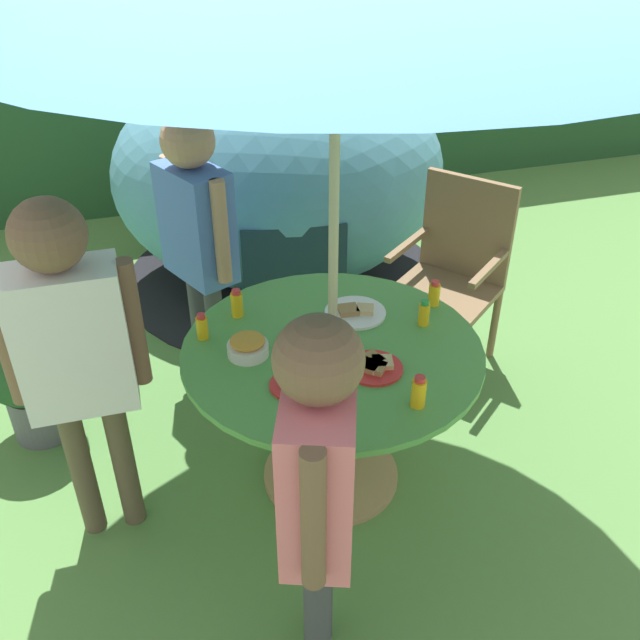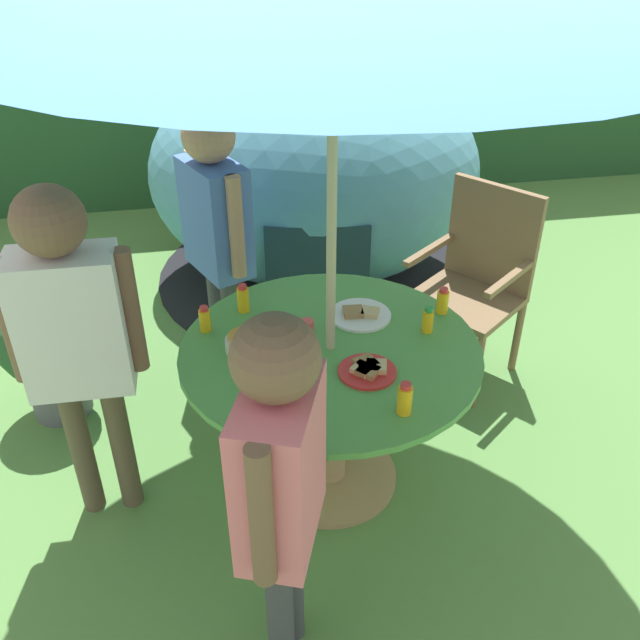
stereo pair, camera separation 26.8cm
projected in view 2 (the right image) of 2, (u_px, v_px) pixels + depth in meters
The scene contains 19 objects.
ground_plane at pixel (329, 478), 3.07m from camera, with size 10.00×10.00×0.02m, color #548442.
hedge_backdrop at pixel (248, 78), 5.45m from camera, with size 9.00×0.70×1.80m, color #234C28.
garden_table at pixel (330, 390), 2.79m from camera, with size 1.18×1.18×0.71m.
wooden_chair at pixel (477, 274), 3.49m from camera, with size 0.66×0.67×1.00m.
dome_tent at pixel (314, 175), 4.25m from camera, with size 2.36×2.36×1.41m.
potted_plant at pixel (48, 345), 3.23m from camera, with size 0.47×0.47×0.68m.
child_in_blue_shirt at pixel (216, 218), 3.22m from camera, with size 0.34×0.44×1.42m.
child_in_white_shirt at pixel (73, 323), 2.44m from camera, with size 0.48×0.24×1.44m.
child_in_pink_shirt at pixel (280, 469), 1.90m from camera, with size 0.31×0.44×1.37m.
snack_bowl at pixel (246, 341), 2.64m from camera, with size 0.16×0.16×0.08m.
plate_near_left at pixel (360, 314), 2.86m from camera, with size 0.26×0.26×0.03m.
plate_front_edge at pixel (368, 370), 2.54m from camera, with size 0.22×0.22×0.03m.
plate_center_front at pixel (285, 381), 2.48m from camera, with size 0.18×0.18×0.03m.
juice_bottle_near_right at pixel (205, 319), 2.75m from camera, with size 0.05×0.05×0.11m.
juice_bottle_far_left at pixel (405, 399), 2.32m from camera, with size 0.05×0.05×0.12m.
juice_bottle_far_right at pixel (443, 301), 2.87m from camera, with size 0.05×0.05×0.12m.
juice_bottle_center_back at pixel (243, 299), 2.87m from camera, with size 0.05×0.05×0.13m.
juice_bottle_mid_left at pixel (428, 320), 2.74m from camera, with size 0.05×0.05×0.11m.
cup_near at pixel (307, 327), 2.75m from camera, with size 0.06×0.06×0.06m, color #E04C47.
Camera 2 is at (-0.42, -2.14, 2.26)m, focal length 38.50 mm.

